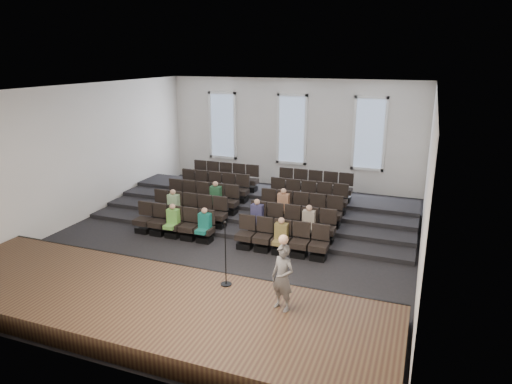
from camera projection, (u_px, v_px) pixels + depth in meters
ground at (232, 238)px, 15.50m from camera, size 14.00×14.00×0.00m
ceiling at (230, 88)px, 14.06m from camera, size 12.00×14.00×0.02m
wall_back at (292, 134)px, 21.07m from camera, size 12.00×0.04×5.00m
wall_front at (79, 249)px, 8.49m from camera, size 12.00×0.04×5.00m
wall_left at (82, 153)px, 16.83m from camera, size 0.04×14.00×5.00m
wall_right at (428, 185)px, 12.74m from camera, size 0.04×14.00×5.00m
stage at (146, 305)px, 10.86m from camera, size 11.80×3.60×0.50m
stage_lip at (183, 274)px, 12.45m from camera, size 11.80×0.06×0.52m
risers at (264, 205)px, 18.28m from camera, size 11.80×4.80×0.60m
seating_rows at (249, 206)px, 16.69m from camera, size 6.80×4.70×1.67m
windows at (292, 130)px, 20.95m from camera, size 8.44×0.10×3.24m
audience at (236, 213)px, 15.55m from camera, size 5.45×2.64×1.10m
speaker at (283, 278)px, 10.03m from camera, size 0.66×0.55×1.54m
mic_stand at (226, 266)px, 11.19m from camera, size 0.28×0.28×1.68m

